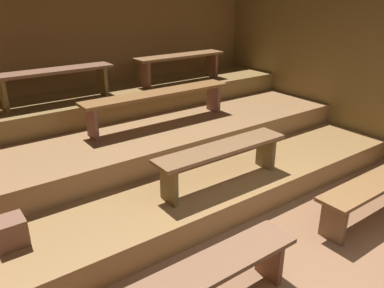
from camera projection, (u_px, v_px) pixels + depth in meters
The scene contains 13 objects.
ground at pixel (192, 188), 4.88m from camera, with size 6.28×5.45×0.08m, color #885F41.
wall_back at pixel (106, 66), 6.19m from camera, with size 6.28×0.06×2.32m, color brown.
wall_right at pixel (335, 69), 5.94m from camera, with size 0.06×5.45×2.32m, color brown.
platform_lower at pixel (164, 158), 5.30m from camera, with size 5.48×3.35×0.29m, color olive.
platform_middle at pixel (145, 128), 5.57m from camera, with size 5.48×2.33×0.29m, color olive.
platform_upper at pixel (124, 99), 5.92m from camera, with size 5.48×1.07×0.29m, color olive.
bench_floor_left at pixel (192, 284), 2.74m from camera, with size 1.87×0.34×0.44m.
bench_floor_right at pixel (381, 185), 4.13m from camera, with size 1.87×0.34×0.44m.
bench_lower_center at pixel (222, 154), 4.17m from camera, with size 1.63×0.34×0.44m.
bench_middle_center at pixel (159, 98), 5.18m from camera, with size 2.17×0.34×0.44m.
bench_upper_left at pixel (55, 76), 5.12m from camera, with size 1.58×0.34×0.44m.
bench_upper_right at pixel (180, 61), 6.24m from camera, with size 1.58×0.34×0.44m.
wooden_crate_lower at pixel (11, 232), 3.23m from camera, with size 0.25×0.25×0.25m, color brown.
Camera 1 is at (-2.54, -1.15, 2.33)m, focal length 35.74 mm.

